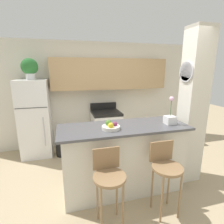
% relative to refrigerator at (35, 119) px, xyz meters
% --- Properties ---
extents(ground_plane, '(14.00, 14.00, 0.00)m').
position_rel_refrigerator_xyz_m(ground_plane, '(1.50, -1.64, -0.85)').
color(ground_plane, tan).
extents(wall_back, '(5.60, 0.38, 2.55)m').
position_rel_refrigerator_xyz_m(wall_back, '(1.61, 0.28, 0.65)').
color(wall_back, silver).
rests_on(wall_back, ground_plane).
extents(pillar_right, '(0.38, 0.32, 2.55)m').
position_rel_refrigerator_xyz_m(pillar_right, '(2.70, -1.63, 0.43)').
color(pillar_right, silver).
rests_on(pillar_right, ground_plane).
extents(counter_bar, '(1.96, 0.72, 1.08)m').
position_rel_refrigerator_xyz_m(counter_bar, '(1.50, -1.64, -0.31)').
color(counter_bar, silver).
rests_on(counter_bar, ground_plane).
extents(refrigerator, '(0.63, 0.63, 1.70)m').
position_rel_refrigerator_xyz_m(refrigerator, '(0.00, 0.00, 0.00)').
color(refrigerator, white).
rests_on(refrigerator, ground_plane).
extents(stove_range, '(0.67, 0.67, 1.07)m').
position_rel_refrigerator_xyz_m(stove_range, '(1.60, -0.01, -0.39)').
color(stove_range, white).
rests_on(stove_range, ground_plane).
extents(bar_stool_left, '(0.39, 0.39, 0.98)m').
position_rel_refrigerator_xyz_m(bar_stool_left, '(1.12, -2.23, -0.19)').
color(bar_stool_left, olive).
rests_on(bar_stool_left, ground_plane).
extents(bar_stool_right, '(0.39, 0.39, 0.98)m').
position_rel_refrigerator_xyz_m(bar_stool_right, '(1.88, -2.23, -0.19)').
color(bar_stool_right, olive).
rests_on(bar_stool_right, ground_plane).
extents(potted_plant_on_fridge, '(0.34, 0.34, 0.43)m').
position_rel_refrigerator_xyz_m(potted_plant_on_fridge, '(-0.00, 0.00, 1.09)').
color(potted_plant_on_fridge, silver).
rests_on(potted_plant_on_fridge, refrigerator).
extents(orchid_vase, '(0.15, 0.15, 0.43)m').
position_rel_refrigerator_xyz_m(orchid_vase, '(2.23, -1.72, 0.33)').
color(orchid_vase, white).
rests_on(orchid_vase, counter_bar).
extents(fruit_bowl, '(0.26, 0.26, 0.12)m').
position_rel_refrigerator_xyz_m(fruit_bowl, '(1.27, -1.73, 0.27)').
color(fruit_bowl, silver).
rests_on(fruit_bowl, counter_bar).
extents(trash_bin, '(0.28, 0.28, 0.38)m').
position_rel_refrigerator_xyz_m(trash_bin, '(0.54, -0.20, -0.66)').
color(trash_bin, black).
rests_on(trash_bin, ground_plane).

